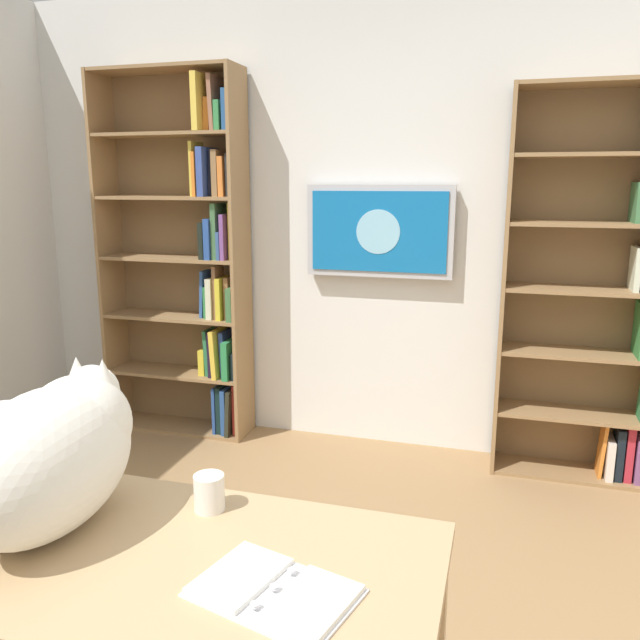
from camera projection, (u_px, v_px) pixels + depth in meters
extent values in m
cube|color=silver|center=(371.00, 222.00, 3.73)|extent=(4.52, 0.06, 2.70)
cube|color=#937047|center=(503.00, 286.00, 3.41)|extent=(0.02, 0.28, 2.07)
cube|color=brown|center=(587.00, 286.00, 3.41)|extent=(0.89, 0.01, 2.07)
cube|color=#937047|center=(573.00, 472.00, 3.51)|extent=(0.84, 0.27, 0.02)
cube|color=#937047|center=(578.00, 414.00, 3.43)|extent=(0.84, 0.27, 0.02)
cube|color=#937047|center=(584.00, 354.00, 3.36)|extent=(0.84, 0.27, 0.02)
cube|color=#937047|center=(590.00, 290.00, 3.29)|extent=(0.84, 0.27, 0.02)
cube|color=#937047|center=(596.00, 224.00, 3.21)|extent=(0.84, 0.27, 0.02)
cube|color=#937047|center=(602.00, 155.00, 3.14)|extent=(0.84, 0.27, 0.02)
cube|color=#937047|center=(609.00, 82.00, 3.07)|extent=(0.84, 0.27, 0.02)
cube|color=#794A7A|center=(636.00, 456.00, 3.40)|extent=(0.03, 0.20, 0.25)
cube|color=#AF2736|center=(627.00, 450.00, 3.40)|extent=(0.04, 0.18, 0.30)
cube|color=black|center=(618.00, 452.00, 3.41)|extent=(0.04, 0.16, 0.29)
cube|color=silver|center=(608.00, 456.00, 3.43)|extent=(0.04, 0.20, 0.22)
cube|color=orange|center=(602.00, 448.00, 3.43)|extent=(0.04, 0.14, 0.31)
cube|color=#36803E|center=(639.00, 329.00, 3.26)|extent=(0.02, 0.23, 0.28)
cube|color=beige|center=(635.00, 269.00, 3.21)|extent=(0.03, 0.19, 0.22)
cube|color=#42794A|center=(636.00, 202.00, 3.15)|extent=(0.03, 0.21, 0.20)
cube|color=#937047|center=(241.00, 261.00, 3.81)|extent=(0.02, 0.28, 2.24)
cube|color=#937047|center=(110.00, 256.00, 4.06)|extent=(0.02, 0.28, 2.24)
cube|color=brown|center=(184.00, 256.00, 4.06)|extent=(0.93, 0.01, 2.24)
cube|color=#937047|center=(182.00, 426.00, 4.17)|extent=(0.89, 0.27, 0.02)
cube|color=#937047|center=(179.00, 372.00, 4.09)|extent=(0.89, 0.27, 0.02)
cube|color=#937047|center=(176.00, 316.00, 4.01)|extent=(0.89, 0.27, 0.02)
cube|color=#937047|center=(173.00, 258.00, 3.93)|extent=(0.89, 0.27, 0.02)
cube|color=#937047|center=(170.00, 198.00, 3.85)|extent=(0.89, 0.27, 0.02)
cube|color=#937047|center=(167.00, 135.00, 3.77)|extent=(0.89, 0.27, 0.02)
cube|color=#937047|center=(164.00, 69.00, 3.69)|extent=(0.89, 0.27, 0.02)
cube|color=#BD352D|center=(239.00, 407.00, 4.02)|extent=(0.03, 0.16, 0.33)
cube|color=#292A1E|center=(234.00, 409.00, 4.03)|extent=(0.04, 0.24, 0.29)
cube|color=#2A5091|center=(229.00, 408.00, 4.04)|extent=(0.03, 0.22, 0.30)
cube|color=black|center=(223.00, 408.00, 4.04)|extent=(0.03, 0.17, 0.30)
cube|color=#284A8D|center=(219.00, 407.00, 4.06)|extent=(0.02, 0.19, 0.30)
cube|color=black|center=(238.00, 364.00, 3.94)|extent=(0.02, 0.18, 0.17)
cube|color=#2C8549|center=(231.00, 358.00, 3.94)|extent=(0.04, 0.23, 0.24)
cube|color=#324896|center=(226.00, 353.00, 3.97)|extent=(0.04, 0.15, 0.29)
cube|color=yellow|center=(220.00, 352.00, 3.96)|extent=(0.04, 0.22, 0.30)
cube|color=black|center=(214.00, 353.00, 3.97)|extent=(0.02, 0.15, 0.29)
cube|color=#2E7848|center=(210.00, 351.00, 4.00)|extent=(0.04, 0.15, 0.29)
cube|color=yellow|center=(205.00, 361.00, 4.02)|extent=(0.04, 0.13, 0.16)
cube|color=#3F6F3F|center=(235.00, 303.00, 3.86)|extent=(0.04, 0.22, 0.20)
cube|color=#A16C41|center=(230.00, 298.00, 3.88)|extent=(0.03, 0.14, 0.26)
cube|color=gold|center=(224.00, 298.00, 3.89)|extent=(0.03, 0.19, 0.26)
cube|color=#976A49|center=(218.00, 292.00, 3.88)|extent=(0.02, 0.13, 0.33)
cube|color=beige|center=(214.00, 297.00, 3.91)|extent=(0.04, 0.18, 0.25)
cube|color=#307F43|center=(209.00, 302.00, 3.92)|extent=(0.02, 0.12, 0.19)
cube|color=#315699|center=(205.00, 293.00, 3.93)|extent=(0.03, 0.12, 0.29)
cube|color=gold|center=(235.00, 231.00, 3.78)|extent=(0.03, 0.14, 0.33)
cube|color=#78498F|center=(229.00, 236.00, 3.80)|extent=(0.02, 0.23, 0.27)
cube|color=#345389|center=(225.00, 245.00, 3.82)|extent=(0.02, 0.23, 0.17)
cube|color=#416E43|center=(220.00, 231.00, 3.81)|extent=(0.03, 0.21, 0.33)
cube|color=#274A93|center=(213.00, 239.00, 3.81)|extent=(0.04, 0.20, 0.24)
cube|color=black|center=(209.00, 240.00, 3.84)|extent=(0.03, 0.23, 0.22)
cube|color=#292929|center=(232.00, 175.00, 3.71)|extent=(0.04, 0.12, 0.24)
cube|color=orange|center=(224.00, 177.00, 3.71)|extent=(0.03, 0.13, 0.23)
cube|color=olive|center=(219.00, 173.00, 3.72)|extent=(0.04, 0.15, 0.27)
cube|color=black|center=(214.00, 173.00, 3.74)|extent=(0.03, 0.13, 0.27)
cube|color=#354C95|center=(208.00, 172.00, 3.74)|extent=(0.04, 0.23, 0.28)
cube|color=orange|center=(201.00, 174.00, 3.75)|extent=(0.02, 0.20, 0.25)
cube|color=gold|center=(197.00, 169.00, 3.76)|extent=(0.02, 0.16, 0.32)
cube|color=#275591|center=(230.00, 111.00, 3.63)|extent=(0.04, 0.17, 0.23)
cube|color=#368648|center=(222.00, 116.00, 3.64)|extent=(0.03, 0.18, 0.17)
cube|color=#97654C|center=(217.00, 104.00, 3.65)|extent=(0.04, 0.19, 0.31)
cube|color=orange|center=(211.00, 115.00, 3.68)|extent=(0.04, 0.14, 0.19)
cube|color=#EBC548|center=(203.00, 103.00, 3.65)|extent=(0.04, 0.23, 0.32)
cube|color=#BB3F25|center=(199.00, 104.00, 3.68)|extent=(0.02, 0.12, 0.32)
cube|color=#B7B7BC|center=(379.00, 231.00, 3.64)|extent=(0.85, 0.06, 0.53)
cube|color=#146BB2|center=(378.00, 232.00, 3.61)|extent=(0.78, 0.01, 0.46)
cylinder|color=#8CCCEA|center=(378.00, 232.00, 3.61)|extent=(0.25, 0.00, 0.25)
cube|color=tan|center=(130.00, 554.00, 1.48)|extent=(1.44, 0.66, 0.03)
cube|color=tan|center=(2.00, 574.00, 2.02)|extent=(0.06, 0.06, 0.72)
ellipsoid|color=silver|center=(48.00, 462.00, 1.52)|extent=(0.31, 0.53, 0.36)
ellipsoid|color=silver|center=(78.00, 427.00, 1.62)|extent=(0.26, 0.29, 0.27)
sphere|color=silver|center=(92.00, 392.00, 1.67)|extent=(0.14, 0.14, 0.14)
cone|color=silver|center=(103.00, 374.00, 1.65)|extent=(0.07, 0.07, 0.08)
cone|color=silver|center=(77.00, 371.00, 1.67)|extent=(0.07, 0.07, 0.08)
cone|color=beige|center=(102.00, 376.00, 1.64)|extent=(0.04, 0.04, 0.06)
cone|color=beige|center=(76.00, 374.00, 1.66)|extent=(0.04, 0.04, 0.06)
cube|color=white|center=(311.00, 608.00, 1.27)|extent=(0.20, 0.25, 0.01)
cube|color=white|center=(240.00, 579.00, 1.36)|extent=(0.20, 0.25, 0.01)
cube|color=white|center=(274.00, 593.00, 1.31)|extent=(0.09, 0.22, 0.01)
cube|color=white|center=(311.00, 604.00, 1.27)|extent=(0.19, 0.24, 0.01)
cube|color=white|center=(240.00, 576.00, 1.36)|extent=(0.19, 0.24, 0.01)
cylinder|color=silver|center=(255.00, 605.00, 1.25)|extent=(0.02, 0.02, 0.01)
cylinder|color=silver|center=(274.00, 587.00, 1.31)|extent=(0.02, 0.02, 0.01)
cylinder|color=silver|center=(292.00, 570.00, 1.36)|extent=(0.02, 0.02, 0.01)
cylinder|color=white|center=(6.00, 445.00, 1.78)|extent=(0.11, 0.11, 0.23)
cylinder|color=white|center=(209.00, 492.00, 1.64)|extent=(0.08, 0.08, 0.10)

